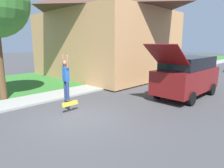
# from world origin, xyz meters

# --- Properties ---
(ground_plane) EXTENTS (120.00, 120.00, 0.00)m
(ground_plane) POSITION_xyz_m (0.00, 0.00, 0.00)
(ground_plane) COLOR #3D3D3F
(lawn) EXTENTS (10.00, 80.00, 0.08)m
(lawn) POSITION_xyz_m (-8.00, 6.00, 0.04)
(lawn) COLOR #2D6B28
(lawn) RESTS_ON ground_plane
(sidewalk) EXTENTS (1.80, 80.00, 0.10)m
(sidewalk) POSITION_xyz_m (-3.60, 6.00, 0.05)
(sidewalk) COLOR gray
(sidewalk) RESTS_ON ground_plane
(house) EXTENTS (11.71, 9.34, 7.79)m
(house) POSITION_xyz_m (-7.15, 8.29, 4.11)
(house) COLOR tan
(house) RESTS_ON lawn
(suv_parked) EXTENTS (2.09, 5.32, 2.95)m
(suv_parked) POSITION_xyz_m (1.77, 6.21, 1.22)
(suv_parked) COLOR maroon
(suv_parked) RESTS_ON ground_plane
(skateboarder) EXTENTS (0.41, 0.22, 1.91)m
(skateboarder) POSITION_xyz_m (-0.79, 0.07, 1.57)
(skateboarder) COLOR navy
(skateboarder) RESTS_ON ground_plane
(skateboard) EXTENTS (0.17, 0.81, 0.23)m
(skateboard) POSITION_xyz_m (-0.69, 0.15, 0.38)
(skateboard) COLOR #A89323
(skateboard) RESTS_ON ground_plane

